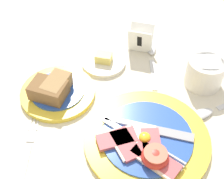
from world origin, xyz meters
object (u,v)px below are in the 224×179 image
(breakfast_plate, at_px, (146,140))
(teaspoon_by_saucer, at_px, (209,111))
(bread_plate, at_px, (56,91))
(sugar_cup, at_px, (205,72))
(fork_on_cloth, at_px, (27,151))
(teaspoon_near_cup, at_px, (151,53))
(butter_dish, at_px, (104,61))
(number_card, at_px, (141,39))

(breakfast_plate, distance_m, teaspoon_by_saucer, 0.17)
(bread_plate, distance_m, sugar_cup, 0.34)
(sugar_cup, height_order, teaspoon_by_saucer, sugar_cup)
(bread_plate, height_order, sugar_cup, sugar_cup)
(fork_on_cloth, bearing_deg, teaspoon_near_cup, -41.49)
(sugar_cup, bearing_deg, butter_dish, -172.08)
(teaspoon_near_cup, distance_m, fork_on_cloth, 0.40)
(breakfast_plate, bearing_deg, fork_on_cloth, -150.85)
(butter_dish, bearing_deg, teaspoon_near_cup, 40.44)
(sugar_cup, xyz_separation_m, number_card, (-0.18, 0.05, 0.00))
(number_card, bearing_deg, bread_plate, -125.36)
(butter_dish, relative_size, teaspoon_near_cup, 0.59)
(teaspoon_by_saucer, bearing_deg, breakfast_plate, 4.30)
(bread_plate, xyz_separation_m, number_card, (0.12, 0.23, 0.02))
(bread_plate, relative_size, fork_on_cloth, 0.97)
(teaspoon_by_saucer, xyz_separation_m, fork_on_cloth, (-0.30, -0.25, -0.00))
(butter_dish, relative_size, number_card, 1.50)
(butter_dish, bearing_deg, teaspoon_by_saucer, -10.24)
(breakfast_plate, relative_size, bread_plate, 1.50)
(bread_plate, height_order, teaspoon_by_saucer, bread_plate)
(fork_on_cloth, bearing_deg, number_card, -36.73)
(bread_plate, height_order, fork_on_cloth, bread_plate)
(teaspoon_near_cup, bearing_deg, number_card, 62.79)
(breakfast_plate, bearing_deg, teaspoon_near_cup, 107.04)
(bread_plate, bearing_deg, butter_dish, 70.32)
(breakfast_plate, relative_size, teaspoon_by_saucer, 1.61)
(sugar_cup, height_order, teaspoon_near_cup, sugar_cup)
(teaspoon_by_saucer, bearing_deg, sugar_cup, -116.07)
(teaspoon_by_saucer, bearing_deg, butter_dish, -59.25)
(bread_plate, bearing_deg, teaspoon_by_saucer, 15.95)
(breakfast_plate, distance_m, butter_dish, 0.26)
(number_card, xyz_separation_m, teaspoon_near_cup, (0.03, -0.00, -0.03))
(fork_on_cloth, bearing_deg, butter_dish, -28.42)
(fork_on_cloth, bearing_deg, bread_plate, -13.79)
(butter_dish, bearing_deg, sugar_cup, 7.92)
(bread_plate, xyz_separation_m, sugar_cup, (0.29, 0.18, 0.02))
(sugar_cup, bearing_deg, breakfast_plate, -106.24)
(breakfast_plate, xyz_separation_m, teaspoon_by_saucer, (0.10, 0.13, -0.01))
(bread_plate, xyz_separation_m, teaspoon_near_cup, (0.15, 0.23, -0.01))
(teaspoon_by_saucer, relative_size, fork_on_cloth, 0.90)
(bread_plate, distance_m, fork_on_cloth, 0.16)
(breakfast_plate, height_order, fork_on_cloth, breakfast_plate)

